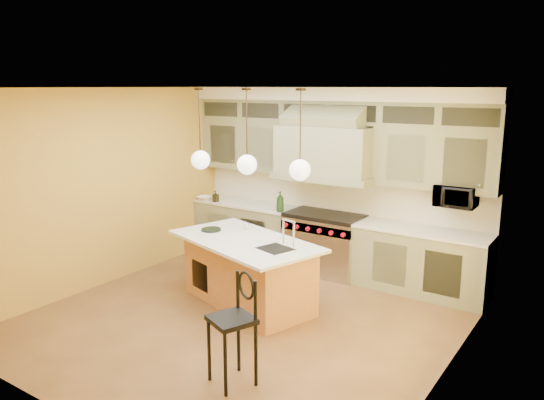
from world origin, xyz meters
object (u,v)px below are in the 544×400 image
Objects in this scene: kitchen_island at (248,271)px; counter_stool at (234,322)px; microwave at (456,196)px; range at (324,243)px.

counter_stool is at bearing -40.86° from kitchen_island.
counter_stool is 2.11× the size of microwave.
kitchen_island is at bearing -140.61° from microwave.
range is at bearing -176.88° from microwave.
microwave reaches higher than range.
counter_stool is at bearing -108.17° from microwave.
range is 2.21× the size of microwave.
range is 0.51× the size of kitchen_island.
range is 1.05× the size of counter_stool.
microwave is (1.13, 3.46, 0.80)m from counter_stool.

